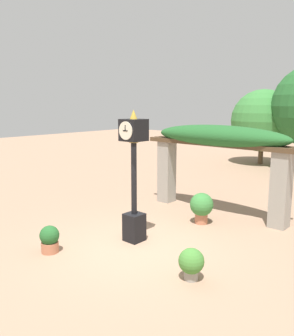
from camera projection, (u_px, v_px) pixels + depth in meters
name	position (u px, v px, depth m)	size (l,w,h in m)	color
ground_plane	(137.00, 247.00, 8.97)	(60.00, 60.00, 0.00)	#9E7A60
pedestal_clock	(134.00, 176.00, 9.06)	(0.54, 0.59, 3.41)	black
pergola	(218.00, 146.00, 11.36)	(5.28, 1.09, 2.88)	gray
potted_plant_near_left	(191.00, 262.00, 7.22)	(0.53, 0.53, 0.67)	gray
potted_plant_near_right	(50.00, 239.00, 8.58)	(0.47, 0.47, 0.67)	#B26B4C
potted_plant_far_left	(202.00, 206.00, 10.61)	(0.70, 0.70, 0.94)	#B26B4C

